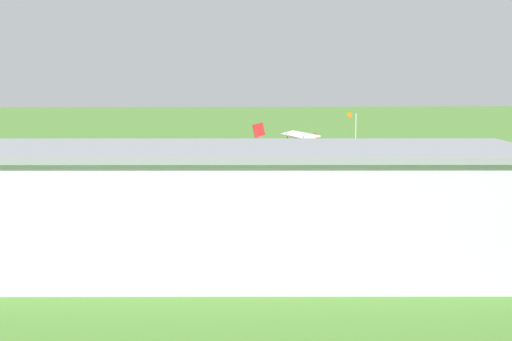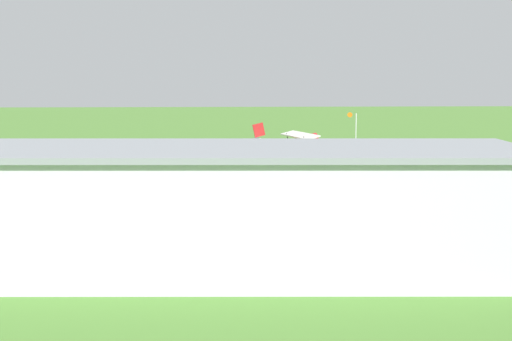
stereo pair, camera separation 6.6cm
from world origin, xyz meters
name	(u,v)px [view 2 (the right image)]	position (x,y,z in m)	size (l,w,h in m)	color
ground_plane	(233,192)	(0.00, 0.00, 0.00)	(400.00, 400.00, 0.00)	#47752D
hangar	(183,208)	(3.61, 29.30, 3.62)	(40.64, 13.96, 7.23)	silver
biplane	(289,145)	(-5.79, -2.60, 4.36)	(7.86, 7.59, 4.09)	#B21E1E
person_by_parked_cars	(465,220)	(-16.50, 19.74, 0.81)	(0.50, 0.50, 1.64)	#B23333
person_near_hangar_door	(443,206)	(-16.68, 14.00, 0.86)	(0.53, 0.53, 1.73)	navy
windsock	(351,119)	(-14.66, -16.01, 6.13)	(1.22, 1.41, 7.00)	silver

